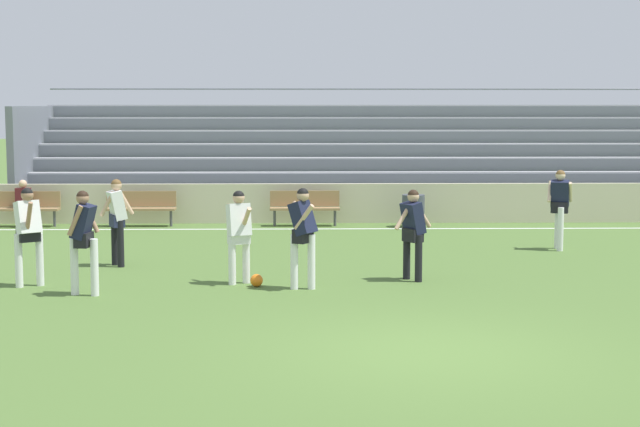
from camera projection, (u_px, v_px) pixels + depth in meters
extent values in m
plane|color=#4C6B30|center=(427.00, 351.00, 12.40)|extent=(160.00, 160.00, 0.00)
cube|color=white|center=(363.00, 229.00, 24.70)|extent=(44.00, 0.12, 0.01)
cube|color=beige|center=(360.00, 203.00, 25.95)|extent=(48.00, 0.16, 1.04)
cube|color=#B2B2B7|center=(429.00, 204.00, 27.08)|extent=(23.08, 0.36, 0.08)
cube|color=slate|center=(430.00, 212.00, 26.91)|extent=(23.08, 0.04, 0.38)
cube|color=#B2B2B7|center=(427.00, 188.00, 27.68)|extent=(23.08, 0.36, 0.08)
cube|color=slate|center=(427.00, 196.00, 27.50)|extent=(23.08, 0.04, 0.38)
cube|color=#B2B2B7|center=(424.00, 173.00, 28.27)|extent=(23.08, 0.36, 0.08)
cube|color=slate|center=(425.00, 180.00, 28.09)|extent=(23.08, 0.04, 0.38)
cube|color=#B2B2B7|center=(421.00, 159.00, 28.87)|extent=(23.08, 0.36, 0.08)
cube|color=slate|center=(422.00, 166.00, 28.69)|extent=(23.08, 0.04, 0.38)
cube|color=#B2B2B7|center=(419.00, 145.00, 29.46)|extent=(23.08, 0.36, 0.08)
cube|color=slate|center=(419.00, 151.00, 29.28)|extent=(23.08, 0.04, 0.38)
cube|color=#B2B2B7|center=(416.00, 131.00, 30.05)|extent=(23.08, 0.36, 0.08)
cube|color=slate|center=(417.00, 138.00, 29.88)|extent=(23.08, 0.04, 0.38)
cube|color=#B2B2B7|center=(414.00, 118.00, 30.65)|extent=(23.08, 0.36, 0.08)
cube|color=slate|center=(415.00, 125.00, 30.47)|extent=(23.08, 0.04, 0.38)
cube|color=#B2B2B7|center=(412.00, 106.00, 31.24)|extent=(23.08, 0.36, 0.08)
cube|color=slate|center=(413.00, 112.00, 31.06)|extent=(23.08, 0.04, 0.38)
cube|color=slate|center=(34.00, 158.00, 28.95)|extent=(0.20, 4.84, 3.08)
cylinder|color=slate|center=(411.00, 89.00, 31.43)|extent=(23.08, 0.06, 0.06)
cube|color=#99754C|center=(24.00, 209.00, 25.10)|extent=(1.80, 0.40, 0.06)
cube|color=#99754C|center=(25.00, 199.00, 25.25)|extent=(1.80, 0.05, 0.40)
cylinder|color=#47474C|center=(55.00, 218.00, 25.14)|extent=(0.07, 0.07, 0.45)
cube|color=#99754C|center=(140.00, 209.00, 25.16)|extent=(1.80, 0.40, 0.06)
cube|color=#99754C|center=(141.00, 199.00, 25.31)|extent=(1.80, 0.05, 0.40)
cylinder|color=#47474C|center=(110.00, 218.00, 25.17)|extent=(0.07, 0.07, 0.45)
cylinder|color=#47474C|center=(171.00, 218.00, 25.20)|extent=(0.07, 0.07, 0.45)
cube|color=#99754C|center=(305.00, 209.00, 25.25)|extent=(1.80, 0.40, 0.06)
cube|color=#99754C|center=(305.00, 198.00, 25.40)|extent=(1.80, 0.05, 0.40)
cylinder|color=#47474C|center=(275.00, 217.00, 25.25)|extent=(0.07, 0.07, 0.45)
cylinder|color=#47474C|center=(335.00, 217.00, 25.29)|extent=(0.07, 0.07, 0.45)
cylinder|color=#3D424C|center=(413.00, 211.00, 25.05)|extent=(0.58, 0.58, 0.83)
cylinder|color=#2D2D38|center=(22.00, 219.00, 24.90)|extent=(0.16, 0.16, 0.45)
cube|color=#56191E|center=(23.00, 198.00, 25.06)|extent=(0.36, 0.24, 0.52)
sphere|color=#D6A884|center=(23.00, 184.00, 25.02)|extent=(0.21, 0.21, 0.21)
cylinder|color=white|center=(294.00, 262.00, 16.55)|extent=(0.13, 0.13, 0.93)
cylinder|color=white|center=(311.00, 262.00, 16.56)|extent=(0.13, 0.13, 0.93)
cube|color=black|center=(303.00, 236.00, 16.51)|extent=(0.37, 0.42, 0.24)
cube|color=#191E38|center=(303.00, 218.00, 16.48)|extent=(0.53, 0.53, 0.60)
cylinder|color=#D6A884|center=(302.00, 214.00, 16.67)|extent=(0.37, 0.26, 0.46)
cylinder|color=#D6A884|center=(304.00, 217.00, 16.27)|extent=(0.37, 0.26, 0.46)
sphere|color=#D6A884|center=(303.00, 195.00, 16.43)|extent=(0.21, 0.21, 0.21)
sphere|color=black|center=(303.00, 194.00, 16.43)|extent=(0.20, 0.20, 0.20)
cylinder|color=white|center=(232.00, 261.00, 16.97)|extent=(0.13, 0.13, 0.85)
cylinder|color=white|center=(246.00, 259.00, 17.13)|extent=(0.13, 0.13, 0.85)
cube|color=white|center=(239.00, 237.00, 17.01)|extent=(0.42, 0.35, 0.24)
cube|color=white|center=(239.00, 220.00, 16.97)|extent=(0.47, 0.43, 0.59)
cylinder|color=#D6A884|center=(232.00, 217.00, 17.11)|extent=(0.23, 0.41, 0.43)
cylinder|color=#D6A884|center=(246.00, 219.00, 16.82)|extent=(0.23, 0.41, 0.43)
sphere|color=#D6A884|center=(239.00, 198.00, 16.93)|extent=(0.21, 0.21, 0.21)
sphere|color=black|center=(239.00, 196.00, 16.93)|extent=(0.20, 0.20, 0.20)
cylinder|color=black|center=(407.00, 256.00, 17.53)|extent=(0.13, 0.13, 0.84)
cylinder|color=black|center=(419.00, 258.00, 17.25)|extent=(0.13, 0.13, 0.84)
cube|color=black|center=(413.00, 235.00, 17.34)|extent=(0.37, 0.42, 0.24)
cube|color=#191E38|center=(413.00, 218.00, 17.31)|extent=(0.48, 0.50, 0.59)
cylinder|color=#D6A884|center=(423.00, 215.00, 17.41)|extent=(0.36, 0.26, 0.46)
cylinder|color=#D6A884|center=(403.00, 217.00, 17.20)|extent=(0.36, 0.26, 0.46)
sphere|color=#D6A884|center=(413.00, 196.00, 17.27)|extent=(0.21, 0.21, 0.21)
sphere|color=black|center=(413.00, 195.00, 17.27)|extent=(0.20, 0.20, 0.20)
cylinder|color=white|center=(558.00, 227.00, 21.28)|extent=(0.13, 0.13, 0.94)
cylinder|color=white|center=(560.00, 229.00, 20.91)|extent=(0.13, 0.13, 0.94)
cube|color=black|center=(560.00, 207.00, 21.05)|extent=(0.41, 0.32, 0.24)
cube|color=#191E38|center=(560.00, 194.00, 21.01)|extent=(0.47, 0.44, 0.60)
cylinder|color=beige|center=(570.00, 192.00, 20.96)|extent=(0.19, 0.38, 0.46)
cylinder|color=beige|center=(550.00, 192.00, 21.06)|extent=(0.19, 0.38, 0.46)
sphere|color=beige|center=(560.00, 176.00, 20.97)|extent=(0.21, 0.21, 0.21)
sphere|color=brown|center=(560.00, 175.00, 20.97)|extent=(0.20, 0.20, 0.20)
cylinder|color=white|center=(19.00, 261.00, 16.72)|extent=(0.13, 0.13, 0.92)
cylinder|color=white|center=(40.00, 259.00, 16.88)|extent=(0.13, 0.13, 0.92)
cube|color=black|center=(28.00, 235.00, 16.75)|extent=(0.42, 0.39, 0.24)
cube|color=white|center=(28.00, 217.00, 16.72)|extent=(0.51, 0.50, 0.60)
cylinder|color=#A87A5B|center=(27.00, 214.00, 16.91)|extent=(0.22, 0.25, 0.51)
cylinder|color=#A87A5B|center=(29.00, 216.00, 16.52)|extent=(0.22, 0.25, 0.51)
sphere|color=#A87A5B|center=(27.00, 195.00, 16.68)|extent=(0.21, 0.21, 0.21)
sphere|color=black|center=(27.00, 194.00, 16.67)|extent=(0.20, 0.20, 0.20)
cylinder|color=white|center=(94.00, 267.00, 15.97)|extent=(0.13, 0.13, 0.94)
cylinder|color=white|center=(74.00, 267.00, 16.06)|extent=(0.13, 0.13, 0.94)
cube|color=black|center=(84.00, 240.00, 15.97)|extent=(0.27, 0.39, 0.24)
cube|color=#191E38|center=(83.00, 222.00, 15.94)|extent=(0.41, 0.43, 0.60)
cylinder|color=#A87A5B|center=(75.00, 221.00, 15.74)|extent=(0.29, 0.12, 0.51)
cylinder|color=#A87A5B|center=(91.00, 218.00, 16.13)|extent=(0.29, 0.12, 0.51)
sphere|color=#A87A5B|center=(83.00, 198.00, 15.89)|extent=(0.21, 0.21, 0.21)
sphere|color=black|center=(83.00, 197.00, 15.89)|extent=(0.20, 0.20, 0.20)
cylinder|color=black|center=(115.00, 242.00, 19.07)|extent=(0.13, 0.13, 0.91)
cylinder|color=black|center=(121.00, 244.00, 18.83)|extent=(0.13, 0.13, 0.91)
cube|color=#232847|center=(117.00, 221.00, 18.90)|extent=(0.35, 0.42, 0.24)
cube|color=white|center=(117.00, 205.00, 18.87)|extent=(0.46, 0.48, 0.59)
cylinder|color=#D6A884|center=(126.00, 203.00, 18.99)|extent=(0.32, 0.20, 0.49)
cylinder|color=#D6A884|center=(107.00, 204.00, 18.73)|extent=(0.32, 0.20, 0.49)
sphere|color=#D6A884|center=(116.00, 185.00, 18.82)|extent=(0.21, 0.21, 0.21)
sphere|color=brown|center=(116.00, 184.00, 18.82)|extent=(0.20, 0.20, 0.20)
sphere|color=orange|center=(257.00, 280.00, 16.82)|extent=(0.22, 0.22, 0.22)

